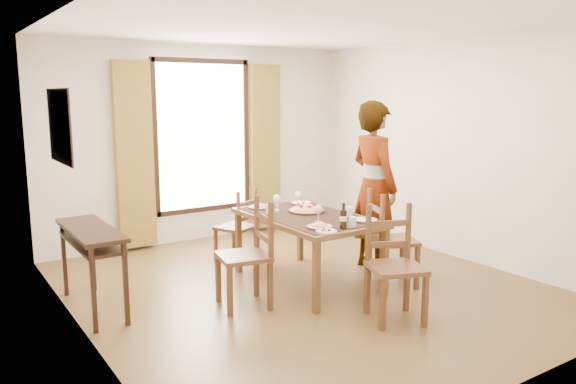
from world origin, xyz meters
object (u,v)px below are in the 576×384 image
console_table (91,240)px  man (374,186)px  dining_table (307,221)px  pasta_platter (306,208)px

console_table → man: (3.08, -0.50, 0.30)m
dining_table → pasta_platter: (0.08, 0.13, 0.12)m
console_table → pasta_platter: 2.25m
pasta_platter → console_table: bearing=170.5°
pasta_platter → man: bearing=-8.4°
man → pasta_platter: 0.89m
console_table → dining_table: console_table is taller
console_table → man: bearing=-9.2°
dining_table → pasta_platter: bearing=58.8°
console_table → man: 3.13m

